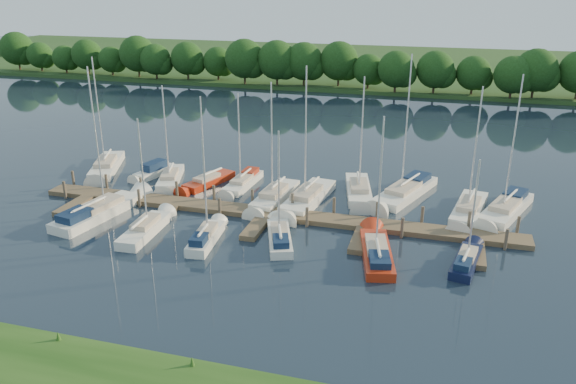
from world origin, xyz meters
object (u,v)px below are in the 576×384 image
(sailboat_n_0, at_px, (106,168))
(sailboat_s_2, at_px, (206,238))
(dock, at_px, (265,216))
(sailboat_n_5, at_px, (274,199))
(motorboat, at_px, (154,172))

(sailboat_n_0, relative_size, sailboat_s_2, 1.45)
(dock, height_order, sailboat_s_2, sailboat_s_2)
(sailboat_n_5, bearing_deg, motorboat, -9.16)
(motorboat, bearing_deg, sailboat_s_2, 146.56)
(sailboat_s_2, bearing_deg, sailboat_n_0, 136.92)
(motorboat, bearing_deg, sailboat_n_5, -179.23)
(dock, relative_size, motorboat, 7.61)
(dock, xyz_separation_m, motorboat, (-13.60, 6.95, 0.15))
(sailboat_n_0, height_order, motorboat, sailboat_n_0)
(sailboat_s_2, bearing_deg, sailboat_n_5, 69.01)
(sailboat_s_2, bearing_deg, motorboat, 125.76)
(sailboat_n_0, relative_size, motorboat, 2.21)
(sailboat_n_5, xyz_separation_m, sailboat_s_2, (-2.38, -8.84, 0.05))
(motorboat, relative_size, sailboat_s_2, 0.66)
(sailboat_n_0, height_order, sailboat_n_5, sailboat_n_0)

